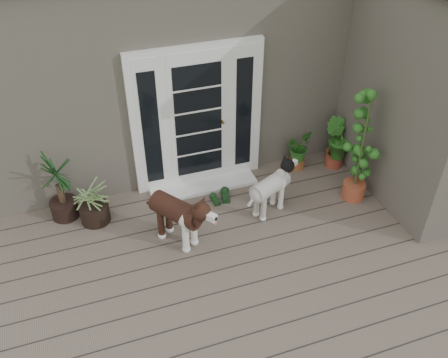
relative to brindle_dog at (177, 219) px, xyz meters
name	(u,v)px	position (x,y,z in m)	size (l,w,h in m)	color
deck	(268,282)	(0.86, -1.00, -0.44)	(6.20, 4.60, 0.12)	#6B5B4C
house_main	(173,41)	(0.86, 3.25, 1.05)	(7.40, 4.00, 3.10)	#665E54
house_wing	(438,96)	(3.76, 0.10, 1.05)	(1.60, 2.40, 3.10)	#665E54
door_unit	(198,118)	(0.66, 1.20, 0.69)	(1.90, 0.14, 2.15)	white
door_step	(204,185)	(0.66, 1.00, -0.36)	(1.60, 0.40, 0.05)	white
brindle_dog	(177,219)	(0.00, 0.00, 0.00)	(0.39, 0.92, 0.77)	#3F2117
white_dog	(270,193)	(1.36, 0.16, -0.05)	(0.34, 0.79, 0.66)	white
spider_plant	(92,200)	(-0.97, 0.77, -0.03)	(0.67, 0.67, 0.71)	#7EA062
yucca	(59,187)	(-1.36, 1.00, 0.13)	(0.71, 0.71, 1.03)	black
herb_a	(298,154)	(2.20, 1.00, -0.12)	(0.41, 0.41, 0.52)	#195317
herb_b	(336,149)	(2.79, 0.87, -0.08)	(0.41, 0.41, 0.61)	#245117
herb_c	(336,146)	(2.88, 1.00, -0.13)	(0.33, 0.33, 0.51)	#1A5C1E
sapling	(362,147)	(2.65, 0.05, 0.49)	(0.51, 0.51, 1.74)	#2B621C
clog_left	(215,199)	(0.71, 0.62, -0.34)	(0.12, 0.26, 0.08)	#143315
clog_right	(226,195)	(0.88, 0.64, -0.34)	(0.15, 0.32, 0.10)	black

